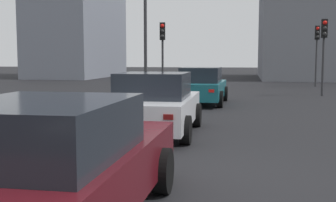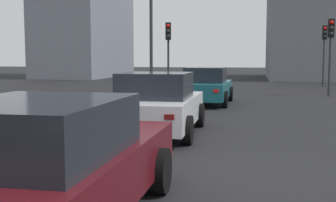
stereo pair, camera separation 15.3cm
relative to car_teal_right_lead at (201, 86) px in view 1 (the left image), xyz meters
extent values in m
cube|color=black|center=(-10.78, -1.36, -0.82)|extent=(160.00, 160.00, 0.20)
cube|color=#19606B|center=(0.05, 0.00, -0.14)|extent=(4.22, 1.83, 0.64)
cube|color=#1E232B|center=(-0.16, 0.00, 0.47)|extent=(1.92, 1.57, 0.60)
cylinder|color=black|center=(1.33, -0.90, -0.40)|extent=(0.64, 0.23, 0.64)
cylinder|color=black|center=(1.37, 0.84, -0.40)|extent=(0.64, 0.23, 0.64)
cylinder|color=black|center=(-1.26, -0.84, -0.40)|extent=(0.64, 0.23, 0.64)
cylinder|color=black|center=(-1.22, 0.90, -0.40)|extent=(0.64, 0.23, 0.64)
cube|color=red|center=(-2.07, -0.58, -0.03)|extent=(0.03, 0.20, 0.11)
cube|color=red|center=(-2.04, 0.67, -0.03)|extent=(0.03, 0.20, 0.11)
cube|color=silver|center=(-7.18, 0.41, -0.14)|extent=(4.06, 1.89, 0.65)
cube|color=#1E232B|center=(-7.38, 0.41, 0.49)|extent=(1.84, 1.64, 0.61)
cylinder|color=black|center=(-5.91, -0.48, -0.40)|extent=(0.64, 0.23, 0.64)
cylinder|color=black|center=(-5.94, 1.34, -0.40)|extent=(0.64, 0.23, 0.64)
cylinder|color=black|center=(-8.41, -0.52, -0.40)|extent=(0.64, 0.23, 0.64)
cylinder|color=black|center=(-8.44, 1.30, -0.40)|extent=(0.64, 0.23, 0.64)
cube|color=maroon|center=(-9.19, -0.28, -0.02)|extent=(0.03, 0.20, 0.11)
cube|color=maroon|center=(-9.22, 1.03, -0.02)|extent=(0.03, 0.20, 0.11)
cube|color=#510F16|center=(-13.29, 0.26, -0.16)|extent=(4.73, 1.87, 0.62)
cube|color=#1E232B|center=(-13.53, 0.26, 0.44)|extent=(2.13, 1.65, 0.57)
cylinder|color=black|center=(-11.83, -0.68, -0.40)|extent=(0.64, 0.22, 0.64)
cylinder|color=black|center=(-11.82, 1.19, -0.40)|extent=(0.64, 0.22, 0.64)
cylinder|color=#2D2D30|center=(4.68, -5.51, 0.70)|extent=(0.11, 0.11, 2.85)
cube|color=black|center=(4.62, -5.51, 2.58)|extent=(0.20, 0.28, 0.90)
sphere|color=red|center=(4.51, -5.50, 2.85)|extent=(0.20, 0.20, 0.20)
sphere|color=black|center=(4.51, -5.50, 2.58)|extent=(0.20, 0.20, 0.20)
sphere|color=black|center=(4.51, -5.50, 2.31)|extent=(0.20, 0.20, 0.20)
cylinder|color=#2D2D30|center=(11.91, -6.29, 0.80)|extent=(0.11, 0.11, 3.06)
cube|color=black|center=(11.85, -6.29, 2.78)|extent=(0.21, 0.28, 0.90)
sphere|color=red|center=(11.74, -6.29, 3.05)|extent=(0.20, 0.20, 0.20)
sphere|color=black|center=(11.74, -6.29, 2.78)|extent=(0.20, 0.20, 0.20)
sphere|color=black|center=(11.74, -6.29, 2.51)|extent=(0.20, 0.20, 0.20)
cylinder|color=#2D2D30|center=(4.69, 2.53, 0.68)|extent=(0.11, 0.11, 2.81)
cube|color=black|center=(4.63, 2.52, 2.54)|extent=(0.23, 0.30, 0.90)
sphere|color=red|center=(4.52, 2.51, 2.81)|extent=(0.20, 0.20, 0.20)
sphere|color=black|center=(4.52, 2.51, 2.54)|extent=(0.20, 0.20, 0.20)
sphere|color=black|center=(4.52, 2.51, 2.27)|extent=(0.20, 0.20, 0.20)
cylinder|color=#2D2D30|center=(3.85, 3.25, 2.45)|extent=(0.16, 0.16, 6.34)
cube|color=slate|center=(24.53, -7.36, 4.60)|extent=(14.67, 8.56, 10.64)
camera|label=1|loc=(-17.55, -1.79, 1.15)|focal=46.03mm
camera|label=2|loc=(-17.52, -1.94, 1.15)|focal=46.03mm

